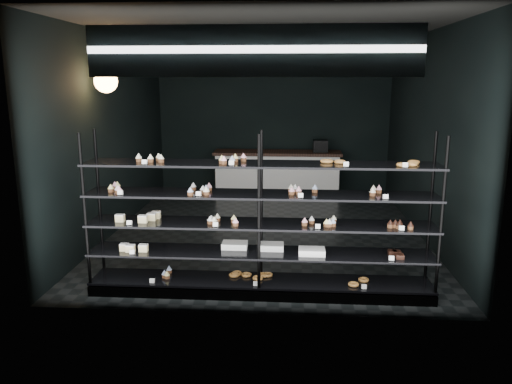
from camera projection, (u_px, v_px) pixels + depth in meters
room at (267, 135)px, 7.96m from camera, size 5.01×6.01×3.20m
display_shelf at (258, 242)px, 5.79m from camera, size 4.00×0.50×1.91m
signage at (253, 51)px, 4.86m from camera, size 3.30×0.05×0.50m
pendant_lamp at (106, 81)px, 6.93m from camera, size 0.32×0.32×0.89m
service_counter at (278, 174)px, 10.63m from camera, size 2.67×0.65×1.23m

